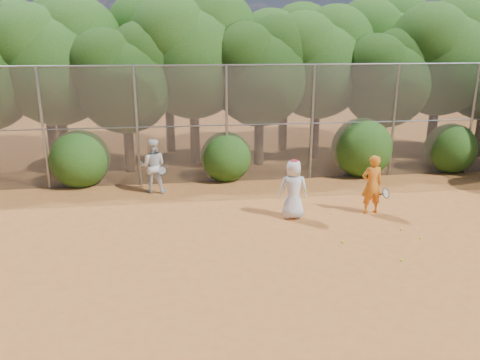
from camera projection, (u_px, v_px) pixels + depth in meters
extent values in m
plane|color=#A85C26|center=(296.00, 254.00, 10.94)|extent=(80.00, 80.00, 0.00)
cylinder|color=gray|center=(43.00, 130.00, 15.18)|extent=(0.09, 0.09, 4.00)
cylinder|color=gray|center=(137.00, 127.00, 15.55)|extent=(0.09, 0.09, 4.00)
cylinder|color=gray|center=(227.00, 125.00, 15.92)|extent=(0.09, 0.09, 4.00)
cylinder|color=gray|center=(312.00, 123.00, 16.30)|extent=(0.09, 0.09, 4.00)
cylinder|color=gray|center=(394.00, 121.00, 16.67)|extent=(0.09, 0.09, 4.00)
cylinder|color=gray|center=(472.00, 120.00, 17.05)|extent=(0.09, 0.09, 4.00)
cylinder|color=gray|center=(256.00, 65.00, 15.47)|extent=(20.00, 0.05, 0.05)
cylinder|color=gray|center=(256.00, 125.00, 16.05)|extent=(20.00, 0.04, 0.04)
cube|color=slate|center=(256.00, 125.00, 16.05)|extent=(20.00, 0.02, 4.00)
sphere|color=black|center=(1.00, 49.00, 16.50)|extent=(3.05, 3.05, 3.05)
cylinder|color=black|center=(63.00, 137.00, 17.76)|extent=(0.38, 0.38, 2.52)
sphere|color=#1F4812|center=(56.00, 70.00, 17.05)|extent=(4.03, 4.03, 4.03)
sphere|color=#1F4812|center=(78.00, 41.00, 17.24)|extent=(3.23, 3.23, 3.23)
sphere|color=#1F4812|center=(30.00, 47.00, 16.44)|extent=(3.02, 3.02, 3.02)
cylinder|color=black|center=(129.00, 143.00, 17.46)|extent=(0.36, 0.36, 2.17)
sphere|color=black|center=(125.00, 85.00, 16.84)|extent=(3.47, 3.47, 3.47)
sphere|color=black|center=(144.00, 60.00, 17.01)|extent=(2.78, 2.78, 2.78)
sphere|color=black|center=(105.00, 66.00, 16.32)|extent=(2.60, 2.60, 2.60)
cylinder|color=black|center=(195.00, 130.00, 18.65)|extent=(0.39, 0.39, 2.66)
sphere|color=#1F4812|center=(193.00, 63.00, 17.89)|extent=(4.26, 4.26, 4.26)
sphere|color=#1F4812|center=(214.00, 34.00, 18.09)|extent=(3.40, 3.40, 3.40)
sphere|color=#1F4812|center=(172.00, 40.00, 17.25)|extent=(3.19, 3.19, 3.19)
cylinder|color=black|center=(259.00, 136.00, 18.45)|extent=(0.37, 0.37, 2.27)
sphere|color=black|center=(260.00, 79.00, 17.80)|extent=(3.64, 3.64, 3.64)
sphere|color=black|center=(277.00, 54.00, 17.97)|extent=(2.91, 2.91, 2.91)
sphere|color=black|center=(244.00, 59.00, 17.25)|extent=(2.73, 2.73, 2.73)
cylinder|color=black|center=(315.00, 129.00, 19.49)|extent=(0.38, 0.38, 2.45)
sphere|color=#1F4812|center=(317.00, 70.00, 18.80)|extent=(3.92, 3.92, 3.92)
sphere|color=#1F4812|center=(335.00, 44.00, 18.98)|extent=(3.14, 3.14, 3.14)
sphere|color=#1F4812|center=(304.00, 50.00, 18.20)|extent=(2.94, 2.94, 2.94)
cylinder|color=black|center=(381.00, 136.00, 18.91)|extent=(0.36, 0.36, 2.10)
sphere|color=black|center=(386.00, 84.00, 18.31)|extent=(3.36, 3.36, 3.36)
sphere|color=black|center=(400.00, 62.00, 18.47)|extent=(2.69, 2.69, 2.69)
sphere|color=black|center=(376.00, 67.00, 17.80)|extent=(2.52, 2.52, 2.52)
cylinder|color=black|center=(432.00, 126.00, 19.72)|extent=(0.39, 0.39, 2.59)
sphere|color=#1F4812|center=(440.00, 64.00, 18.98)|extent=(4.14, 4.14, 4.14)
sphere|color=#1F4812|center=(457.00, 38.00, 19.18)|extent=(3.32, 3.32, 3.32)
sphere|color=#1F4812|center=(429.00, 43.00, 18.35)|extent=(3.11, 3.11, 3.11)
cylinder|color=black|center=(480.00, 129.00, 19.72)|extent=(0.37, 0.37, 2.31)
cylinder|color=black|center=(51.00, 125.00, 19.81)|extent=(0.39, 0.39, 2.62)
sphere|color=#1F4812|center=(44.00, 63.00, 19.06)|extent=(4.20, 4.20, 4.20)
sphere|color=#1F4812|center=(64.00, 36.00, 19.26)|extent=(3.36, 3.36, 3.36)
sphere|color=#1F4812|center=(19.00, 41.00, 18.43)|extent=(3.15, 3.15, 3.15)
cylinder|color=black|center=(170.00, 120.00, 20.59)|extent=(0.40, 0.40, 2.80)
sphere|color=#1F4812|center=(167.00, 55.00, 19.80)|extent=(4.48, 4.48, 4.48)
sphere|color=#1F4812|center=(187.00, 28.00, 20.01)|extent=(3.58, 3.58, 3.58)
sphere|color=#1F4812|center=(147.00, 33.00, 19.12)|extent=(3.36, 3.36, 3.36)
cylinder|color=black|center=(283.00, 122.00, 20.88)|extent=(0.38, 0.38, 2.52)
sphere|color=#1F4812|center=(284.00, 65.00, 20.16)|extent=(4.03, 4.03, 4.03)
sphere|color=#1F4812|center=(301.00, 41.00, 20.35)|extent=(3.23, 3.23, 3.23)
sphere|color=#1F4812|center=(270.00, 46.00, 19.55)|extent=(3.02, 3.02, 3.02)
cylinder|color=black|center=(374.00, 115.00, 21.98)|extent=(0.40, 0.40, 2.73)
sphere|color=#1F4812|center=(379.00, 57.00, 21.20)|extent=(4.37, 4.37, 4.37)
sphere|color=#1F4812|center=(395.00, 32.00, 21.41)|extent=(3.49, 3.49, 3.49)
sphere|color=#1F4812|center=(367.00, 37.00, 20.54)|extent=(3.28, 3.28, 3.28)
sphere|color=#1F4812|center=(80.00, 156.00, 15.88)|extent=(2.00, 2.00, 2.00)
sphere|color=#1F4812|center=(226.00, 155.00, 16.53)|extent=(1.80, 1.80, 1.80)
sphere|color=#1F4812|center=(362.00, 145.00, 17.09)|extent=(2.20, 2.20, 2.20)
sphere|color=#1F4812|center=(451.00, 146.00, 17.57)|extent=(1.90, 1.90, 1.90)
imported|color=orange|center=(372.00, 185.00, 13.27)|extent=(0.65, 0.45, 1.72)
torus|color=black|center=(386.00, 193.00, 13.18)|extent=(0.34, 0.29, 0.29)
cylinder|color=black|center=(379.00, 195.00, 13.35)|extent=(0.18, 0.24, 0.15)
imported|color=silver|center=(293.00, 189.00, 12.92)|extent=(0.85, 0.58, 1.67)
ellipsoid|color=red|center=(294.00, 162.00, 12.69)|extent=(0.22, 0.22, 0.13)
sphere|color=#CFDC28|center=(306.00, 191.00, 12.77)|extent=(0.07, 0.07, 0.07)
imported|color=silver|center=(153.00, 166.00, 15.12)|extent=(0.95, 0.78, 1.78)
torus|color=black|center=(162.00, 170.00, 14.90)|extent=(0.33, 0.20, 0.28)
cylinder|color=black|center=(163.00, 172.00, 15.12)|extent=(0.08, 0.27, 0.15)
sphere|color=#CFDC28|center=(420.00, 238.00, 11.74)|extent=(0.07, 0.07, 0.07)
sphere|color=#CFDC28|center=(331.00, 213.00, 13.42)|extent=(0.07, 0.07, 0.07)
sphere|color=#CFDC28|center=(401.00, 260.00, 10.58)|extent=(0.07, 0.07, 0.07)
sphere|color=#CFDC28|center=(401.00, 229.00, 12.28)|extent=(0.07, 0.07, 0.07)
sphere|color=#CFDC28|center=(343.00, 242.00, 11.51)|extent=(0.07, 0.07, 0.07)
sphere|color=#CFDC28|center=(366.00, 209.00, 13.74)|extent=(0.07, 0.07, 0.07)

